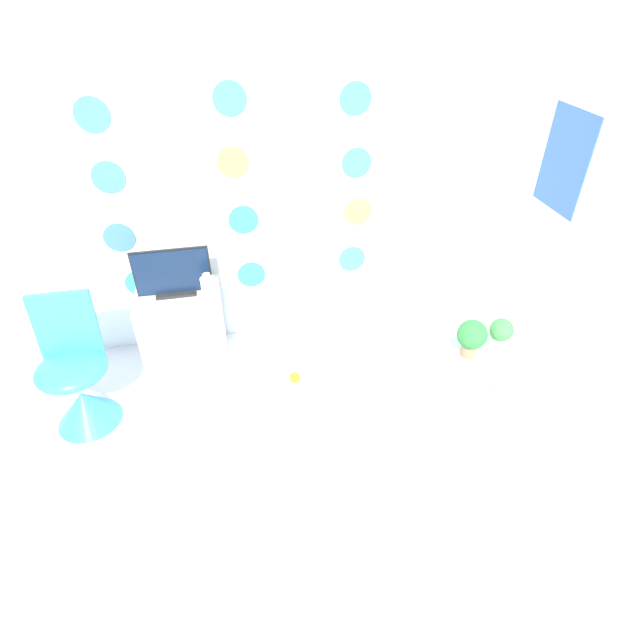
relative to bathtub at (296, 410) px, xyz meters
The scene contains 13 objects.
ground_plane 0.94m from the bathtub, 100.24° to the right, with size 12.00×12.00×0.00m, color silver.
wall_back_dotted 1.59m from the bathtub, 97.42° to the left, with size 4.36×0.05×2.60m.
wall_right 1.85m from the bathtub, ahead, with size 0.06×3.07×2.60m.
rug 0.32m from the bathtub, 83.41° to the right, with size 1.30×0.98×0.01m.
bathtub is the anchor object (origin of this frame).
rubber_duck 0.33m from the bathtub, 97.30° to the right, with size 0.06×0.07×0.07m.
chair 1.35m from the bathtub, 159.74° to the left, with size 0.41×0.41×0.86m.
tv_cabinet 1.15m from the bathtub, 124.32° to the left, with size 0.56×0.42×0.57m.
tv 1.23m from the bathtub, 124.27° to the left, with size 0.50×0.12×0.34m.
vase 0.99m from the bathtub, 117.86° to the left, with size 0.09×0.09×0.21m.
side_table 1.16m from the bathtub, ahead, with size 0.43×0.35×0.49m.
potted_plant_left 1.11m from the bathtub, ahead, with size 0.18×0.18×0.24m.
potted_plant_right 1.29m from the bathtub, ahead, with size 0.14×0.14×0.21m.
Camera 1 is at (-0.12, -1.13, 2.41)m, focal length 28.00 mm.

